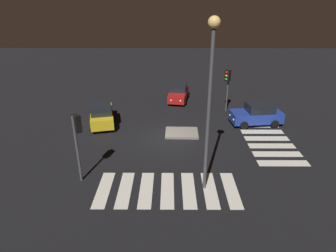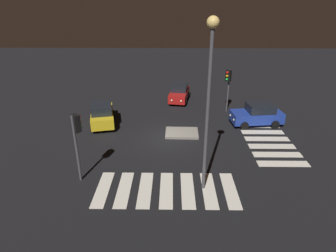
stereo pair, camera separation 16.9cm
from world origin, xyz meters
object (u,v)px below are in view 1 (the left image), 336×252
(car_yellow, at_px, (102,114))
(car_red, at_px, (179,93))
(car_blue, at_px, (257,114))
(street_lamp, at_px, (210,83))
(traffic_light_north, at_px, (227,80))
(traffic_light_south, at_px, (77,132))
(traffic_island, at_px, (182,133))

(car_yellow, bearing_deg, car_red, -59.94)
(car_red, height_order, car_blue, car_blue)
(street_lamp, bearing_deg, car_blue, 59.12)
(car_blue, relative_size, traffic_light_north, 1.11)
(traffic_light_south, bearing_deg, car_red, 19.57)
(car_red, distance_m, traffic_light_north, 5.47)
(car_red, distance_m, street_lamp, 15.31)
(car_blue, xyz_separation_m, traffic_light_south, (-11.96, -7.83, 2.13))
(car_yellow, distance_m, street_lamp, 12.34)
(street_lamp, bearing_deg, car_yellow, 130.80)
(traffic_island, distance_m, car_blue, 6.44)
(traffic_island, xyz_separation_m, car_red, (-0.04, 7.65, 0.72))
(car_yellow, bearing_deg, car_blue, -102.24)
(traffic_island, relative_size, car_blue, 0.60)
(traffic_island, bearing_deg, street_lamp, -81.88)
(traffic_island, bearing_deg, car_red, 90.27)
(car_red, relative_size, street_lamp, 0.45)
(traffic_light_north, distance_m, street_lamp, 12.28)
(traffic_light_north, height_order, traffic_light_south, traffic_light_south)
(car_yellow, height_order, car_red, car_yellow)
(car_yellow, bearing_deg, street_lamp, -151.88)
(car_red, bearing_deg, car_blue, 56.32)
(traffic_light_north, bearing_deg, car_red, -82.07)
(traffic_light_north, bearing_deg, street_lamp, 27.86)
(car_yellow, height_order, traffic_light_south, traffic_light_south)
(traffic_island, height_order, traffic_light_north, traffic_light_north)
(car_yellow, relative_size, traffic_light_north, 1.13)
(traffic_island, xyz_separation_m, traffic_light_north, (4.10, 4.73, 2.80))
(traffic_island, distance_m, traffic_light_south, 8.84)
(street_lamp, bearing_deg, traffic_light_north, 74.72)
(car_blue, relative_size, traffic_light_south, 1.07)
(traffic_light_south, height_order, street_lamp, street_lamp)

